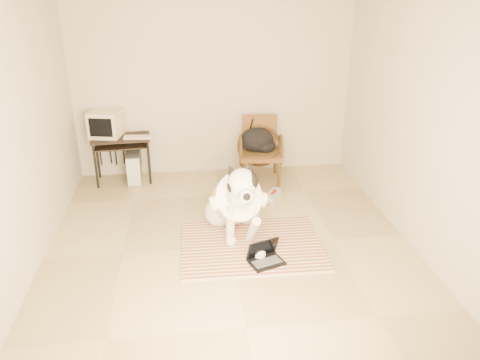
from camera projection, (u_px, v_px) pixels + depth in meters
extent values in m
plane|color=tan|center=(230.00, 247.00, 5.19)|extent=(4.50, 4.50, 0.00)
plane|color=#C1B59E|center=(213.00, 83.00, 6.69)|extent=(4.50, 0.00, 4.50)
plane|color=#C1B59E|center=(270.00, 253.00, 2.60)|extent=(4.50, 0.00, 4.50)
plane|color=#C1B59E|center=(19.00, 138.00, 4.42)|extent=(0.00, 4.50, 4.50)
plane|color=#C1B59E|center=(420.00, 123.00, 4.87)|extent=(0.00, 4.50, 4.50)
cube|color=#B24423|center=(258.00, 270.00, 4.77)|extent=(1.56, 0.26, 0.02)
cube|color=#327434|center=(255.00, 257.00, 4.98)|extent=(1.56, 0.26, 0.02)
cube|color=#554079|center=(252.00, 245.00, 5.20)|extent=(1.56, 0.26, 0.02)
cube|color=gold|center=(249.00, 234.00, 5.42)|extent=(1.56, 0.26, 0.02)
cube|color=beige|center=(247.00, 224.00, 5.63)|extent=(1.56, 0.26, 0.02)
sphere|color=white|center=(219.00, 212.00, 5.57)|extent=(0.35, 0.35, 0.35)
sphere|color=white|center=(246.00, 210.00, 5.63)|extent=(0.35, 0.35, 0.35)
ellipsoid|color=white|center=(233.00, 209.00, 5.58)|extent=(0.43, 0.39, 0.35)
ellipsoid|color=white|center=(236.00, 199.00, 5.30)|extent=(0.49, 0.82, 0.75)
cylinder|color=white|center=(236.00, 199.00, 5.31)|extent=(0.56, 0.71, 0.68)
sphere|color=white|center=(240.00, 194.00, 5.03)|extent=(0.29, 0.29, 0.29)
sphere|color=white|center=(242.00, 183.00, 4.86)|extent=(0.32, 0.32, 0.32)
ellipsoid|color=black|center=(247.00, 181.00, 4.86)|extent=(0.25, 0.28, 0.23)
cylinder|color=white|center=(245.00, 193.00, 4.76)|extent=(0.15, 0.18, 0.13)
sphere|color=black|center=(247.00, 197.00, 4.68)|extent=(0.08, 0.08, 0.08)
cone|color=black|center=(231.00, 171.00, 4.85)|extent=(0.15, 0.16, 0.20)
cone|color=black|center=(250.00, 169.00, 4.89)|extent=(0.16, 0.17, 0.20)
torus|color=silver|center=(240.00, 191.00, 4.99)|extent=(0.29, 0.17, 0.25)
cylinder|color=white|center=(230.00, 224.00, 5.14)|extent=(0.10, 0.15, 0.48)
cylinder|color=white|center=(253.00, 230.00, 5.07)|extent=(0.13, 0.43, 0.48)
sphere|color=white|center=(231.00, 241.00, 5.20)|extent=(0.12, 0.12, 0.12)
sphere|color=white|center=(260.00, 254.00, 4.94)|extent=(0.13, 0.13, 0.13)
cone|color=black|center=(227.00, 209.00, 5.91)|extent=(0.26, 0.47, 0.12)
cube|color=black|center=(266.00, 262.00, 4.86)|extent=(0.41, 0.35, 0.02)
cube|color=#454547|center=(267.00, 262.00, 4.85)|extent=(0.33, 0.23, 0.00)
cube|color=black|center=(263.00, 248.00, 4.88)|extent=(0.36, 0.20, 0.23)
cube|color=black|center=(263.00, 248.00, 4.87)|extent=(0.31, 0.17, 0.20)
cube|color=black|center=(121.00, 138.00, 6.59)|extent=(0.84, 0.51, 0.03)
cube|color=black|center=(121.00, 146.00, 6.59)|extent=(0.74, 0.41, 0.02)
cylinder|color=black|center=(96.00, 167.00, 6.49)|extent=(0.03, 0.03, 0.64)
cylinder|color=black|center=(98.00, 157.00, 6.83)|extent=(0.03, 0.03, 0.64)
cylinder|color=black|center=(149.00, 163.00, 6.62)|extent=(0.03, 0.03, 0.64)
cylinder|color=black|center=(149.00, 154.00, 6.96)|extent=(0.03, 0.03, 0.64)
cube|color=beige|center=(106.00, 124.00, 6.55)|extent=(0.48, 0.47, 0.37)
cube|color=black|center=(101.00, 128.00, 6.38)|extent=(0.32, 0.09, 0.26)
cube|color=beige|center=(138.00, 137.00, 6.53)|extent=(0.40, 0.17, 0.03)
cube|color=#454547|center=(134.00, 167.00, 6.77)|extent=(0.22, 0.46, 0.43)
cube|color=silver|center=(134.00, 173.00, 6.56)|extent=(0.18, 0.02, 0.41)
cube|color=brown|center=(260.00, 154.00, 6.72)|extent=(0.64, 0.62, 0.06)
cylinder|color=#34240E|center=(260.00, 151.00, 6.71)|extent=(0.55, 0.55, 0.04)
cube|color=brown|center=(259.00, 130.00, 6.86)|extent=(0.51, 0.09, 0.45)
cylinder|color=#34240E|center=(244.00, 175.00, 6.58)|extent=(0.05, 0.05, 0.37)
cylinder|color=#34240E|center=(243.00, 162.00, 7.03)|extent=(0.05, 0.05, 0.37)
cylinder|color=#34240E|center=(279.00, 174.00, 6.59)|extent=(0.05, 0.05, 0.37)
cylinder|color=#34240E|center=(275.00, 162.00, 7.04)|extent=(0.05, 0.05, 0.37)
ellipsoid|color=black|center=(257.00, 140.00, 6.69)|extent=(0.48, 0.40, 0.36)
ellipsoid|color=black|center=(265.00, 146.00, 6.67)|extent=(0.30, 0.25, 0.21)
cube|color=silver|center=(259.00, 198.00, 6.29)|extent=(0.24, 0.31, 0.03)
cube|color=#949499|center=(259.00, 195.00, 6.27)|extent=(0.23, 0.30, 0.09)
cube|color=maroon|center=(259.00, 193.00, 6.26)|extent=(0.11, 0.15, 0.02)
cube|color=silver|center=(273.00, 199.00, 6.25)|extent=(0.28, 0.35, 0.03)
cube|color=#949499|center=(273.00, 196.00, 6.23)|extent=(0.27, 0.33, 0.10)
cube|color=maroon|center=(273.00, 193.00, 6.21)|extent=(0.13, 0.17, 0.02)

